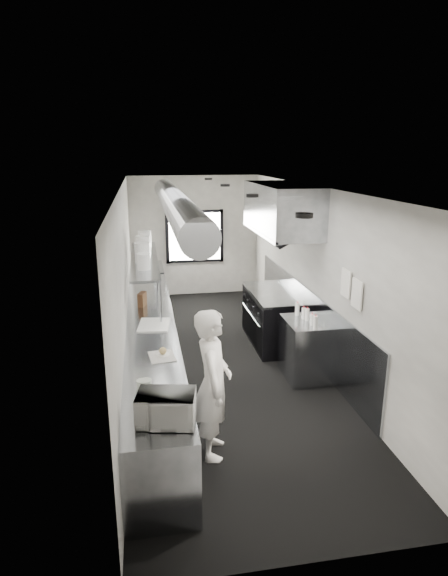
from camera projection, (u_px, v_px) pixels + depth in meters
name	position (u px, v px, depth m)	size (l,w,h in m)	color
floor	(224.00, 362.00, 7.74)	(3.00, 8.00, 0.01)	black
ceiling	(224.00, 188.00, 6.97)	(3.00, 8.00, 0.01)	silver
wall_back	(195.00, 236.00, 11.15)	(3.00, 0.02, 2.80)	beige
wall_front	(314.00, 415.00, 3.57)	(3.00, 0.02, 2.80)	beige
wall_left	(125.00, 284.00, 7.11)	(0.02, 8.00, 2.80)	beige
wall_right	(316.00, 276.00, 7.61)	(0.02, 8.00, 2.80)	beige
wall_cladding	(306.00, 319.00, 8.12)	(0.03, 5.50, 1.10)	gray
hvac_duct	(174.00, 203.00, 7.30)	(0.40, 0.40, 6.40)	gray
service_window	(195.00, 237.00, 11.11)	(1.36, 0.05, 1.25)	white
exhaust_hood	(281.00, 209.00, 7.93)	(0.81, 2.20, 0.88)	gray
prep_counter	(152.00, 354.00, 6.96)	(0.70, 6.00, 0.90)	gray
pass_shelf	(145.00, 260.00, 8.07)	(0.45, 3.00, 0.68)	gray
range	(274.00, 318.00, 8.45)	(0.88, 1.60, 0.94)	black
bottle_station	(307.00, 349.00, 7.15)	(0.65, 0.80, 0.90)	gray
far_work_table	(148.00, 287.00, 10.46)	(0.70, 1.20, 0.90)	gray
notice_sheet_a	(346.00, 283.00, 6.41)	(0.02, 0.28, 0.38)	white
notice_sheet_b	(357.00, 294.00, 6.09)	(0.02, 0.28, 0.38)	white
line_cook	(213.00, 384.00, 5.21)	(0.63, 0.41, 1.72)	white
microwave	(166.00, 408.00, 4.35)	(0.49, 0.37, 0.29)	silver
deli_tub_a	(146.00, 384.00, 5.02)	(0.13, 0.13, 0.09)	beige
deli_tub_b	(143.00, 384.00, 5.01)	(0.13, 0.13, 0.09)	beige
newspaper	(162.00, 356.00, 5.79)	(0.30, 0.37, 0.01)	silver
small_plate	(163.00, 355.00, 5.83)	(0.17, 0.17, 0.01)	white
pastry	(163.00, 351.00, 5.82)	(0.09, 0.09, 0.09)	tan
cutting_board	(154.00, 325.00, 6.84)	(0.43, 0.57, 0.02)	silver
knife_block	(142.00, 299.00, 7.68)	(0.09, 0.20, 0.22)	brown
plate_stack_a	(144.00, 262.00, 7.26)	(0.21, 0.21, 0.25)	white
plate_stack_b	(142.00, 253.00, 7.70)	(0.25, 0.25, 0.33)	white
plate_stack_c	(143.00, 246.00, 8.20)	(0.25, 0.25, 0.35)	white
plate_stack_d	(145.00, 240.00, 8.68)	(0.23, 0.23, 0.36)	white
squeeze_bottle_a	(315.00, 323.00, 6.66)	(0.07, 0.07, 0.20)	silver
squeeze_bottle_b	(312.00, 320.00, 6.83)	(0.05, 0.05, 0.16)	silver
squeeze_bottle_c	(307.00, 315.00, 7.01)	(0.06, 0.06, 0.19)	silver
squeeze_bottle_d	(304.00, 313.00, 7.09)	(0.06, 0.06, 0.17)	silver
squeeze_bottle_e	(297.00, 309.00, 7.24)	(0.07, 0.07, 0.20)	silver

